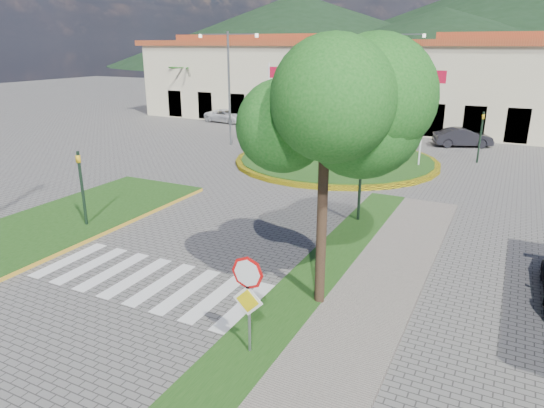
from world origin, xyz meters
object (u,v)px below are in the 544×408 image
at_px(roundabout_island, 336,160).
at_px(white_van, 227,116).
at_px(car_dark_a, 347,128).
at_px(stop_sign, 248,291).
at_px(deciduous_tree, 325,125).
at_px(car_dark_b, 463,137).

distance_m(roundabout_island, white_van, 18.66).
bearing_deg(car_dark_a, white_van, 88.25).
distance_m(stop_sign, deciduous_tree, 4.59).
bearing_deg(white_van, car_dark_b, -88.15).
xyz_separation_m(roundabout_island, deciduous_tree, (5.50, -17.00, 5.00)).
bearing_deg(roundabout_island, stop_sign, -76.27).
distance_m(white_van, car_dark_b, 21.64).
relative_size(stop_sign, white_van, 0.61).
relative_size(stop_sign, deciduous_tree, 0.39).
height_order(car_dark_a, car_dark_b, car_dark_a).
distance_m(roundabout_island, stop_sign, 20.69).
distance_m(stop_sign, car_dark_a, 30.27).
relative_size(roundabout_island, stop_sign, 4.79).
bearing_deg(stop_sign, white_van, 122.54).
height_order(deciduous_tree, car_dark_a, deciduous_tree).
xyz_separation_m(white_van, car_dark_a, (12.61, -1.79, 0.08)).
distance_m(roundabout_island, car_dark_a, 9.63).
relative_size(stop_sign, car_dark_b, 0.65).
relative_size(roundabout_island, deciduous_tree, 1.87).
bearing_deg(car_dark_b, white_van, 60.84).
bearing_deg(car_dark_b, stop_sign, 153.25).
bearing_deg(car_dark_b, car_dark_a, 64.28).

